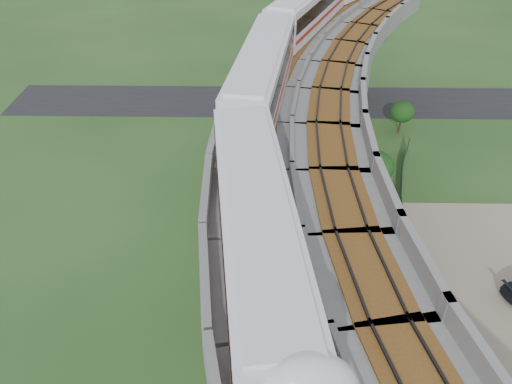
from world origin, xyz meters
TOP-DOWN VIEW (x-y plane):
  - ground at (0.00, 0.00)m, footprint 160.00×160.00m
  - asphalt_road at (0.00, 30.00)m, footprint 60.00×8.00m
  - viaduct at (3.84, 0.00)m, footprint 19.58×73.98m
  - metro_train at (2.14, 14.51)m, footprint 19.45×59.43m
  - fence at (9.75, 0.00)m, footprint 3.87×38.73m
  - tree_0 at (12.20, 23.00)m, footprint 2.40×2.40m
  - tree_1 at (7.66, 12.45)m, footprint 2.97×2.97m
  - tree_2 at (7.23, 5.31)m, footprint 2.08×2.08m
  - tree_3 at (7.16, -4.43)m, footprint 2.17×2.17m
  - car_white at (10.68, -2.97)m, footprint 1.36×3.07m

SIDE VIEW (x-z plane):
  - ground at x=0.00m, z-range 0.00..0.00m
  - asphalt_road at x=0.00m, z-range 0.00..0.03m
  - car_white at x=10.68m, z-range 0.04..1.07m
  - fence at x=9.75m, z-range 0.00..1.50m
  - tree_3 at x=7.16m, z-range 0.33..2.83m
  - tree_2 at x=7.23m, z-range 0.44..3.10m
  - tree_0 at x=12.20m, z-range 0.64..3.97m
  - tree_1 at x=7.66m, z-range 0.69..4.60m
  - viaduct at x=3.84m, z-range 3.35..14.75m
  - metro_train at x=2.14m, z-range 10.49..14.13m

